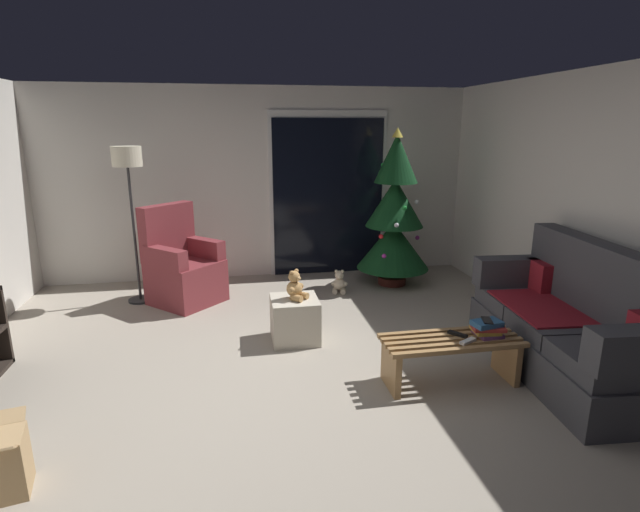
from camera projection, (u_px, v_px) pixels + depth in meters
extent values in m
plane|color=#9E9384|center=(287.00, 382.00, 3.93)|extent=(7.00, 7.00, 0.00)
cube|color=silver|center=(259.00, 184.00, 6.52)|extent=(5.72, 0.12, 2.50)
cube|color=silver|center=(623.00, 218.00, 4.10)|extent=(0.12, 6.00, 2.50)
cube|color=silver|center=(328.00, 194.00, 6.65)|extent=(1.60, 0.02, 2.20)
cube|color=black|center=(328.00, 198.00, 6.64)|extent=(1.50, 0.02, 2.10)
cube|color=#3D3D42|center=(559.00, 353.00, 4.06)|extent=(0.91, 1.95, 0.34)
cube|color=#3D3D42|center=(612.00, 362.00, 3.40)|extent=(0.73, 0.65, 0.14)
cube|color=#3D3D42|center=(561.00, 326.00, 3.99)|extent=(0.73, 0.65, 0.14)
cube|color=#3D3D42|center=(523.00, 300.00, 4.59)|extent=(0.73, 0.65, 0.14)
cube|color=#3D3D42|center=(604.00, 282.00, 3.93)|extent=(0.35, 1.91, 0.60)
cube|color=#3D3D42|center=(514.00, 271.00, 4.78)|extent=(0.77, 0.26, 0.28)
cube|color=maroon|center=(543.00, 307.00, 4.21)|extent=(0.67, 0.94, 0.02)
cube|color=maroon|center=(539.00, 276.00, 4.63)|extent=(0.14, 0.33, 0.28)
cube|color=#9E7547|center=(462.00, 350.00, 3.67)|extent=(1.10, 0.05, 0.04)
cube|color=#9E7547|center=(457.00, 345.00, 3.75)|extent=(1.10, 0.05, 0.04)
cube|color=#9E7547|center=(452.00, 340.00, 3.84)|extent=(1.10, 0.05, 0.04)
cube|color=#9E7547|center=(447.00, 336.00, 3.92)|extent=(1.10, 0.05, 0.04)
cube|color=#9E7547|center=(442.00, 331.00, 4.01)|extent=(1.10, 0.05, 0.04)
cube|color=#9E7547|center=(391.00, 368.00, 3.80)|extent=(0.05, 0.36, 0.35)
cube|color=#9E7547|center=(506.00, 357.00, 3.97)|extent=(0.05, 0.36, 0.35)
cube|color=silver|center=(468.00, 341.00, 3.76)|extent=(0.16, 0.11, 0.02)
cube|color=black|center=(458.00, 334.00, 3.88)|extent=(0.13, 0.15, 0.02)
cube|color=#6B3D7A|center=(488.00, 334.00, 3.88)|extent=(0.20, 0.20, 0.03)
cube|color=#B79333|center=(485.00, 330.00, 3.88)|extent=(0.21, 0.21, 0.03)
cube|color=#A32D28|center=(488.00, 328.00, 3.85)|extent=(0.27, 0.19, 0.03)
cube|color=#285684|center=(487.00, 323.00, 3.84)|extent=(0.25, 0.18, 0.04)
cube|color=black|center=(487.00, 320.00, 3.84)|extent=(0.11, 0.16, 0.01)
cylinder|color=#4C1E19|center=(392.00, 280.00, 6.38)|extent=(0.36, 0.36, 0.10)
cylinder|color=brown|center=(392.00, 272.00, 6.36)|extent=(0.08, 0.08, 0.12)
cone|color=#0F3819|center=(393.00, 245.00, 6.26)|extent=(0.92, 0.92, 0.60)
cone|color=#0F3819|center=(395.00, 203.00, 6.12)|extent=(0.73, 0.73, 0.60)
cone|color=#0F3819|center=(397.00, 158.00, 5.98)|extent=(0.54, 0.54, 0.60)
sphere|color=red|center=(381.00, 237.00, 5.92)|extent=(0.06, 0.06, 0.06)
sphere|color=#B233A5|center=(384.00, 256.00, 5.90)|extent=(0.06, 0.06, 0.06)
sphere|color=#1E8C33|center=(405.00, 208.00, 5.86)|extent=(0.06, 0.06, 0.06)
sphere|color=#1E8C33|center=(383.00, 165.00, 6.07)|extent=(0.06, 0.06, 0.06)
sphere|color=white|center=(417.00, 202.00, 6.13)|extent=(0.06, 0.06, 0.06)
sphere|color=red|center=(394.00, 203.00, 6.41)|extent=(0.06, 0.06, 0.06)
sphere|color=#B233A5|center=(417.00, 238.00, 6.44)|extent=(0.06, 0.06, 0.06)
sphere|color=white|center=(397.00, 225.00, 5.86)|extent=(0.06, 0.06, 0.06)
cone|color=#EAD14C|center=(398.00, 132.00, 5.90)|extent=(0.14, 0.14, 0.12)
cube|color=maroon|center=(187.00, 289.00, 5.69)|extent=(0.96, 0.96, 0.31)
cube|color=maroon|center=(186.00, 269.00, 5.62)|extent=(0.96, 0.96, 0.18)
cube|color=maroon|center=(167.00, 232.00, 5.67)|extent=(0.59, 0.60, 0.64)
cube|color=maroon|center=(204.00, 248.00, 5.79)|extent=(0.51, 0.51, 0.22)
cube|color=maroon|center=(166.00, 258.00, 5.34)|extent=(0.51, 0.51, 0.22)
cylinder|color=#2D2D30|center=(141.00, 300.00, 5.77)|extent=(0.28, 0.28, 0.02)
cylinder|color=#2D2D30|center=(134.00, 235.00, 5.56)|extent=(0.03, 0.03, 1.55)
cylinder|color=beige|center=(127.00, 156.00, 5.34)|extent=(0.32, 0.32, 0.22)
cube|color=beige|center=(295.00, 319.00, 4.66)|extent=(0.44, 0.44, 0.42)
cylinder|color=tan|center=(303.00, 295.00, 4.61)|extent=(0.12, 0.12, 0.06)
cylinder|color=tan|center=(297.00, 298.00, 4.53)|extent=(0.12, 0.12, 0.06)
sphere|color=tan|center=(294.00, 289.00, 4.58)|extent=(0.15, 0.15, 0.15)
sphere|color=tan|center=(294.00, 277.00, 4.55)|extent=(0.11, 0.11, 0.11)
sphere|color=tan|center=(299.00, 278.00, 4.53)|extent=(0.04, 0.04, 0.04)
sphere|color=tan|center=(296.00, 271.00, 4.57)|extent=(0.04, 0.04, 0.04)
sphere|color=tan|center=(292.00, 273.00, 4.51)|extent=(0.04, 0.04, 0.04)
sphere|color=tan|center=(300.00, 286.00, 4.63)|extent=(0.06, 0.06, 0.06)
sphere|color=tan|center=(292.00, 290.00, 4.51)|extent=(0.06, 0.06, 0.06)
cylinder|color=beige|center=(343.00, 291.00, 6.01)|extent=(0.09, 0.12, 0.06)
cylinder|color=beige|center=(335.00, 291.00, 6.02)|extent=(0.09, 0.12, 0.06)
sphere|color=beige|center=(339.00, 284.00, 6.06)|extent=(0.15, 0.15, 0.15)
sphere|color=beige|center=(339.00, 275.00, 6.03)|extent=(0.11, 0.11, 0.11)
sphere|color=#F4E5C1|center=(339.00, 277.00, 5.98)|extent=(0.04, 0.04, 0.04)
sphere|color=beige|center=(342.00, 271.00, 6.01)|extent=(0.04, 0.04, 0.04)
sphere|color=beige|center=(336.00, 271.00, 6.02)|extent=(0.04, 0.04, 0.04)
sphere|color=beige|center=(345.00, 284.00, 6.03)|extent=(0.06, 0.06, 0.06)
sphere|color=beige|center=(333.00, 284.00, 6.04)|extent=(0.06, 0.06, 0.06)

